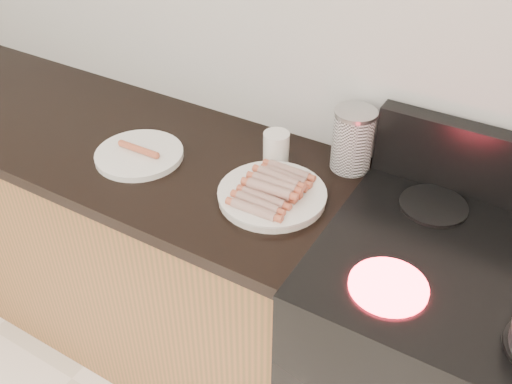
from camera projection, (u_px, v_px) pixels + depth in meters
The scene contains 12 objects.
wall_back at pixel (266, 5), 1.64m from camera, with size 4.00×0.04×2.60m, color silver.
cabinet_base at pixel (70, 217), 2.24m from camera, with size 2.20×0.59×0.86m, color #93582E.
counter_slab at pixel (44, 116), 1.96m from camera, with size 2.20×0.62×0.04m, color black.
stove at pixel (444, 384), 1.61m from camera, with size 0.76×0.65×0.91m.
burner_near_left at pixel (388, 286), 1.28m from camera, with size 0.18×0.18×0.01m, color #FF1E2D.
burner_far_left at pixel (433, 205), 1.51m from camera, with size 0.18×0.18×0.01m, color black.
main_plate at pixel (272, 196), 1.56m from camera, with size 0.29×0.29×0.02m, color white.
side_plate at pixel (139, 155), 1.72m from camera, with size 0.27×0.27×0.02m, color silver.
hotdog_pile at pixel (272, 187), 1.54m from camera, with size 0.13×0.23×0.05m.
plain_sausages at pixel (139, 149), 1.71m from camera, with size 0.14×0.02×0.02m.
canister at pixel (353, 140), 1.63m from camera, with size 0.12×0.12×0.19m.
mug at pixel (276, 148), 1.68m from camera, with size 0.08×0.08×0.10m, color white.
Camera 1 is at (0.81, 0.59, 1.86)m, focal length 40.00 mm.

